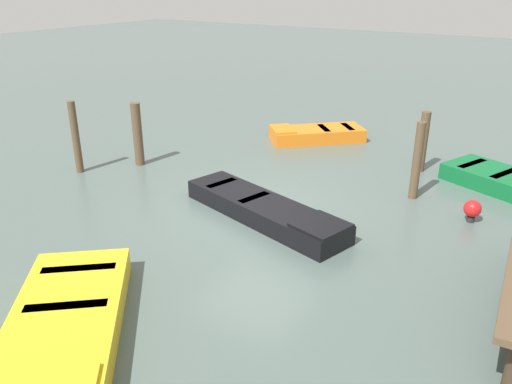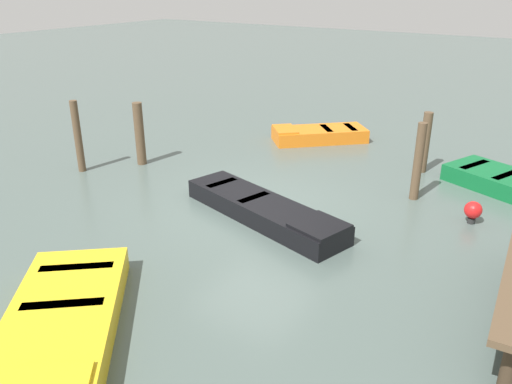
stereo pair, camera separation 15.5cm
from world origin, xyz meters
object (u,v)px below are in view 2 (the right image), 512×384
object	(u,v)px
rowboat_orange	(319,134)
mooring_piling_far_right	(425,143)
mooring_piling_mid_left	(78,137)
rowboat_black	(264,210)
rowboat_yellow	(59,328)
marker_buoy	(473,211)
mooring_piling_near_right	(418,162)
mooring_piling_mid_right	(140,134)

from	to	relation	value
rowboat_orange	mooring_piling_far_right	world-z (taller)	mooring_piling_far_right
rowboat_orange	mooring_piling_mid_left	world-z (taller)	mooring_piling_mid_left
rowboat_black	mooring_piling_far_right	distance (m)	5.11
rowboat_yellow	rowboat_black	distance (m)	4.89
rowboat_yellow	marker_buoy	world-z (taller)	marker_buoy
mooring_piling_near_right	mooring_piling_mid_left	world-z (taller)	mooring_piling_mid_left
rowboat_black	marker_buoy	world-z (taller)	marker_buoy
mooring_piling_near_right	marker_buoy	bearing A→B (deg)	67.13
rowboat_orange	mooring_piling_mid_left	distance (m)	7.10
rowboat_orange	marker_buoy	distance (m)	6.32
rowboat_orange	mooring_piling_mid_right	size ratio (longest dim) A/B	1.67
mooring_piling_far_right	marker_buoy	size ratio (longest dim) A/B	3.30
mooring_piling_mid_right	mooring_piling_near_right	size ratio (longest dim) A/B	0.94
mooring_piling_mid_right	marker_buoy	xyz separation A→B (m)	(-1.16, 8.36, -0.56)
rowboat_yellow	mooring_piling_far_right	bearing A→B (deg)	126.72
mooring_piling_mid_left	marker_buoy	bearing A→B (deg)	104.73
mooring_piling_near_right	marker_buoy	world-z (taller)	mooring_piling_near_right
rowboat_yellow	mooring_piling_mid_right	xyz separation A→B (m)	(-5.95, -4.42, 0.63)
rowboat_orange	mooring_piling_mid_left	bearing A→B (deg)	12.17
rowboat_yellow	mooring_piling_mid_left	xyz separation A→B (m)	(-4.68, -5.33, 0.72)
rowboat_black	mooring_piling_mid_left	world-z (taller)	mooring_piling_mid_left
rowboat_orange	rowboat_yellow	bearing A→B (deg)	53.65
mooring_piling_near_right	marker_buoy	xyz separation A→B (m)	(0.59, 1.40, -0.62)
mooring_piling_far_right	mooring_piling_mid_left	xyz separation A→B (m)	(4.92, -7.47, 0.15)
rowboat_orange	marker_buoy	size ratio (longest dim) A/B	5.89
mooring_piling_near_right	rowboat_black	bearing A→B (deg)	-38.85
rowboat_orange	marker_buoy	world-z (taller)	marker_buoy
marker_buoy	mooring_piling_near_right	bearing A→B (deg)	-112.87
mooring_piling_far_right	rowboat_yellow	bearing A→B (deg)	-12.58
rowboat_yellow	mooring_piling_near_right	xyz separation A→B (m)	(-7.70, 2.54, 0.68)
mooring_piling_mid_right	marker_buoy	bearing A→B (deg)	97.93
mooring_piling_near_right	mooring_piling_mid_left	xyz separation A→B (m)	(3.03, -7.87, 0.04)
marker_buoy	mooring_piling_far_right	bearing A→B (deg)	-144.05
rowboat_black	mooring_piling_near_right	size ratio (longest dim) A/B	2.31
rowboat_orange	rowboat_yellow	size ratio (longest dim) A/B	0.74
mooring_piling_near_right	mooring_piling_mid_right	bearing A→B (deg)	-75.83
rowboat_orange	mooring_piling_mid_right	xyz separation A→B (m)	(4.58, -3.05, 0.63)
mooring_piling_mid_right	mooring_piling_near_right	world-z (taller)	mooring_piling_near_right
rowboat_orange	mooring_piling_far_right	size ratio (longest dim) A/B	1.78
rowboat_yellow	mooring_piling_near_right	distance (m)	8.14
rowboat_black	marker_buoy	distance (m)	4.31
rowboat_black	marker_buoy	bearing A→B (deg)	46.33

